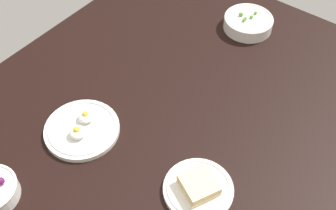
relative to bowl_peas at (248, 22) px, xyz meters
The scene contains 4 objects.
dining_table 47.03cm from the bowl_peas, behind, with size 135.98×110.59×4.00cm, color black.
bowl_peas is the anchor object (origin of this frame).
plate_sandwich 67.56cm from the bowl_peas, 160.12° to the right, with size 17.84×17.84×4.63cm.
plate_eggs 69.21cm from the bowl_peas, 168.55° to the left, with size 21.14×21.14×4.80cm.
Camera 1 is at (-62.29, -47.65, 98.04)cm, focal length 44.46 mm.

